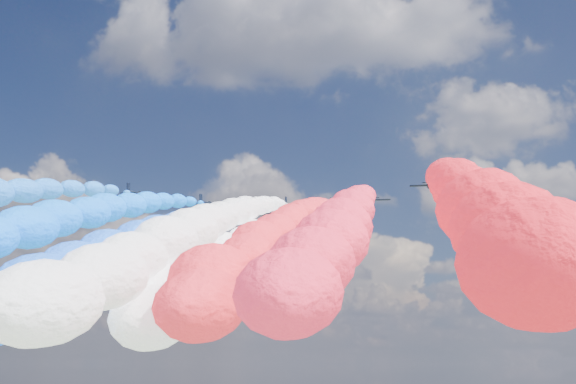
# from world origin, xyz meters

# --- Properties ---
(jet_0) EXTENTS (8.00, 10.91, 4.00)m
(jet_0) POSITION_xyz_m (-30.03, -7.18, 100.86)
(jet_0) COLOR black
(jet_1) EXTENTS (8.48, 11.25, 4.00)m
(jet_1) POSITION_xyz_m (-18.13, 4.10, 100.86)
(jet_1) COLOR black
(trail_1) EXTENTS (6.67, 103.30, 35.83)m
(trail_1) POSITION_xyz_m (-18.13, -48.65, 85.56)
(trail_1) COLOR #0D6EFF
(jet_2) EXTENTS (8.04, 10.94, 4.00)m
(jet_2) POSITION_xyz_m (-8.46, 14.61, 100.86)
(jet_2) COLOR black
(trail_2) EXTENTS (6.67, 103.30, 35.83)m
(trail_2) POSITION_xyz_m (-8.46, -38.14, 85.56)
(trail_2) COLOR blue
(jet_3) EXTENTS (8.29, 11.12, 4.00)m
(jet_3) POSITION_xyz_m (-0.58, 9.48, 100.86)
(jet_3) COLOR black
(trail_3) EXTENTS (6.67, 103.30, 35.83)m
(trail_3) POSITION_xyz_m (-0.58, -43.28, 85.56)
(trail_3) COLOR white
(jet_4) EXTENTS (8.51, 11.27, 4.00)m
(jet_4) POSITION_xyz_m (0.94, 23.56, 100.86)
(jet_4) COLOR black
(trail_4) EXTENTS (6.67, 103.30, 35.83)m
(trail_4) POSITION_xyz_m (0.94, -29.19, 85.56)
(trail_4) COLOR white
(jet_5) EXTENTS (8.07, 10.96, 4.00)m
(jet_5) POSITION_xyz_m (8.85, 12.04, 100.86)
(jet_5) COLOR black
(trail_5) EXTENTS (6.67, 103.30, 35.83)m
(trail_5) POSITION_xyz_m (8.85, -40.72, 85.56)
(trail_5) COLOR #F62836
(jet_6) EXTENTS (8.41, 11.20, 4.00)m
(jet_6) POSITION_xyz_m (17.76, 5.31, 100.86)
(jet_6) COLOR black
(trail_6) EXTENTS (6.67, 103.30, 35.83)m
(trail_6) POSITION_xyz_m (17.76, -47.44, 85.56)
(trail_6) COLOR #F62846
(jet_7) EXTENTS (7.93, 10.86, 4.00)m
(jet_7) POSITION_xyz_m (29.67, -5.25, 100.86)
(jet_7) COLOR black
(trail_7) EXTENTS (6.67, 103.30, 35.83)m
(trail_7) POSITION_xyz_m (29.67, -58.01, 85.56)
(trail_7) COLOR red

